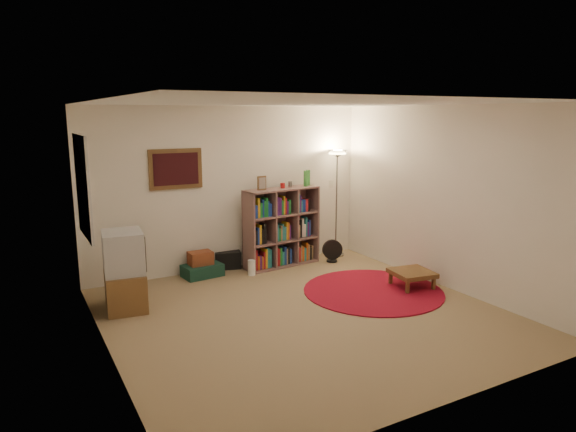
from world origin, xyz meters
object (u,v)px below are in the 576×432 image
(floor_lamp, at_px, (337,168))
(suitcase, at_px, (202,270))
(floor_fan, at_px, (332,251))
(tv_stand, at_px, (125,272))
(bookshelf, at_px, (281,229))
(side_table, at_px, (412,274))

(floor_lamp, relative_size, suitcase, 3.00)
(floor_lamp, bearing_deg, floor_fan, -131.62)
(floor_lamp, bearing_deg, tv_stand, -168.23)
(bookshelf, distance_m, floor_lamp, 1.42)
(side_table, bearing_deg, tv_stand, 162.65)
(tv_stand, bearing_deg, floor_lamp, 18.66)
(bookshelf, height_order, floor_fan, bookshelf)
(floor_lamp, xyz_separation_m, side_table, (-0.01, -1.90, -1.29))
(floor_fan, bearing_deg, bookshelf, -177.18)
(tv_stand, bearing_deg, floor_fan, 14.46)
(bookshelf, xyz_separation_m, floor_lamp, (1.10, 0.07, 0.89))
(bookshelf, height_order, suitcase, bookshelf)
(bookshelf, relative_size, floor_fan, 4.00)
(suitcase, distance_m, side_table, 3.05)
(floor_lamp, xyz_separation_m, floor_fan, (-0.28, -0.31, -1.31))
(floor_lamp, distance_m, floor_fan, 1.37)
(bookshelf, relative_size, floor_lamp, 0.83)
(suitcase, bearing_deg, bookshelf, -9.42)
(bookshelf, distance_m, floor_fan, 0.96)
(suitcase, xyz_separation_m, side_table, (2.38, -1.89, 0.11))
(bookshelf, relative_size, suitcase, 2.48)
(floor_fan, xyz_separation_m, side_table, (0.27, -1.59, 0.01))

